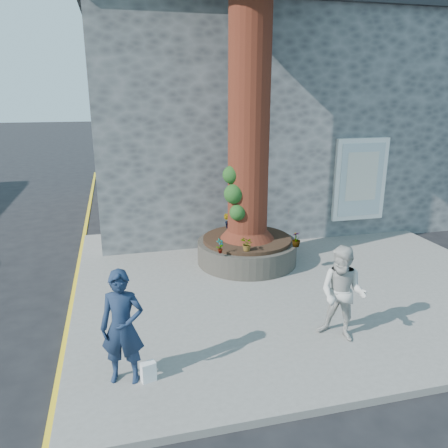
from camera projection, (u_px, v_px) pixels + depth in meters
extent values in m
plane|color=black|center=(237.00, 309.00, 8.26)|extent=(120.00, 120.00, 0.00)
cube|color=slate|center=(291.00, 278.00, 9.52)|extent=(9.00, 8.00, 0.12)
cube|color=yellow|center=(72.00, 304.00, 8.47)|extent=(0.10, 30.00, 0.01)
cube|color=#46484A|center=(251.00, 122.00, 14.67)|extent=(10.00, 8.00, 6.00)
cube|color=black|center=(253.00, 19.00, 13.76)|extent=(10.30, 8.30, 0.30)
cube|color=white|center=(360.00, 180.00, 11.69)|extent=(1.50, 0.12, 2.20)
cube|color=silver|center=(361.00, 180.00, 11.64)|extent=(1.25, 0.04, 1.95)
cube|color=silver|center=(362.00, 176.00, 11.59)|extent=(0.90, 0.02, 1.30)
cylinder|color=black|center=(247.00, 251.00, 10.20)|extent=(2.30, 2.30, 0.52)
cylinder|color=black|center=(247.00, 239.00, 10.11)|extent=(2.04, 2.04, 0.08)
cylinder|color=#461C11|center=(250.00, 66.00, 9.02)|extent=(0.90, 0.90, 7.50)
cone|color=#461C11|center=(247.00, 223.00, 10.00)|extent=(1.24, 1.24, 0.70)
sphere|color=#164318|center=(234.00, 194.00, 9.51)|extent=(0.44, 0.44, 0.44)
sphere|color=#164318|center=(238.00, 213.00, 9.54)|extent=(0.36, 0.36, 0.36)
sphere|color=#164318|center=(232.00, 175.00, 9.50)|extent=(0.40, 0.40, 0.40)
imported|color=#16243C|center=(122.00, 327.00, 5.82)|extent=(0.67, 0.52, 1.62)
imported|color=#B6B4AE|center=(343.00, 294.00, 6.87)|extent=(0.95, 0.95, 1.55)
cube|color=white|center=(148.00, 372.00, 5.99)|extent=(0.22, 0.17, 0.28)
imported|color=gray|center=(220.00, 246.00, 9.06)|extent=(0.20, 0.17, 0.32)
imported|color=gray|center=(228.00, 221.00, 10.78)|extent=(0.27, 0.27, 0.36)
imported|color=gray|center=(296.00, 239.00, 9.46)|extent=(0.22, 0.22, 0.34)
imported|color=gray|center=(247.00, 244.00, 9.20)|extent=(0.33, 0.35, 0.31)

